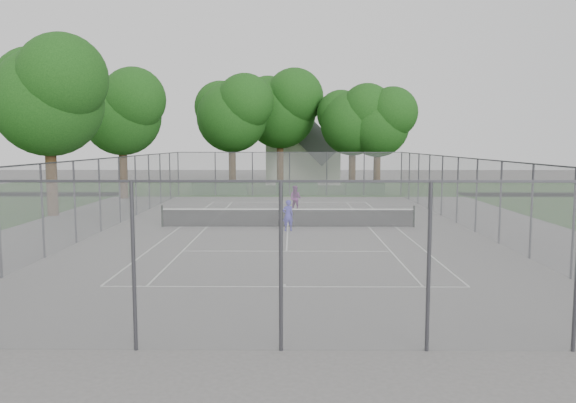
{
  "coord_description": "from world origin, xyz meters",
  "views": [
    {
      "loc": [
        0.23,
        -28.18,
        4.27
      ],
      "look_at": [
        0.0,
        1.0,
        1.2
      ],
      "focal_mm": 35.0,
      "sensor_mm": 36.0,
      "label": 1
    }
  ],
  "objects_px": {
    "tennis_net": "(288,217)",
    "girl_player": "(288,215)",
    "house": "(303,148)",
    "woman_player": "(296,198)"
  },
  "relations": [
    {
      "from": "girl_player",
      "to": "house",
      "type": "bearing_deg",
      "value": -110.92
    },
    {
      "from": "house",
      "to": "woman_player",
      "type": "xyz_separation_m",
      "value": [
        -0.88,
        -24.0,
        -2.97
      ]
    },
    {
      "from": "tennis_net",
      "to": "girl_player",
      "type": "bearing_deg",
      "value": -89.23
    },
    {
      "from": "woman_player",
      "to": "tennis_net",
      "type": "bearing_deg",
      "value": -70.45
    },
    {
      "from": "tennis_net",
      "to": "house",
      "type": "xyz_separation_m",
      "value": [
        1.3,
        30.87,
        3.25
      ]
    },
    {
      "from": "house",
      "to": "girl_player",
      "type": "xyz_separation_m",
      "value": [
        -1.29,
        -32.07,
        -3.0
      ]
    },
    {
      "from": "house",
      "to": "woman_player",
      "type": "bearing_deg",
      "value": -92.09
    },
    {
      "from": "house",
      "to": "girl_player",
      "type": "height_order",
      "value": "house"
    },
    {
      "from": "tennis_net",
      "to": "woman_player",
      "type": "distance_m",
      "value": 6.89
    },
    {
      "from": "tennis_net",
      "to": "girl_player",
      "type": "distance_m",
      "value": 1.22
    }
  ]
}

